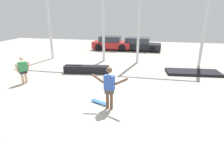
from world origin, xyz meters
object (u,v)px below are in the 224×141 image
object	(u,v)px
skateboarder	(109,86)
parked_car_black	(139,44)
parked_car_red	(111,43)
manual_pad	(193,72)
grind_box	(87,69)
bystander	(23,69)
skateboard	(99,102)

from	to	relation	value
skateboarder	parked_car_black	bearing A→B (deg)	96.68
skateboarder	parked_car_red	distance (m)	12.41
skateboarder	parked_car_red	bearing A→B (deg)	110.16
skateboarder	parked_car_black	size ratio (longest dim) A/B	0.39
manual_pad	parked_car_black	world-z (taller)	parked_car_black
grind_box	bystander	xyz separation A→B (m)	(-2.78, -2.33, 0.55)
parked_car_red	bystander	size ratio (longest dim) A/B	2.71
grind_box	manual_pad	bearing A→B (deg)	9.80
manual_pad	parked_car_black	xyz separation A→B (m)	(-3.80, 7.01, 0.55)
skateboarder	grind_box	world-z (taller)	skateboarder
skateboarder	grind_box	distance (m)	4.80
skateboarder	skateboard	distance (m)	1.09
skateboarder	bystander	size ratio (longest dim) A/B	1.18
skateboard	parked_car_black	distance (m)	12.02
skateboard	grind_box	xyz separation A→B (m)	(-1.86, 3.79, 0.17)
skateboard	bystander	world-z (taller)	bystander
parked_car_red	bystander	xyz separation A→B (m)	(-2.80, -10.40, 0.10)
skateboard	parked_car_black	xyz separation A→B (m)	(1.07, 11.96, 0.57)
parked_car_black	grind_box	bearing A→B (deg)	-106.30
skateboarder	bystander	xyz separation A→B (m)	(-5.15, 1.79, -0.18)
grind_box	parked_car_red	distance (m)	8.09
grind_box	manual_pad	world-z (taller)	grind_box
skateboard	bystander	size ratio (longest dim) A/B	0.55
skateboard	grind_box	world-z (taller)	grind_box
parked_car_red	parked_car_black	size ratio (longest dim) A/B	0.89
manual_pad	parked_car_red	distance (m)	9.65
skateboarder	parked_car_black	xyz separation A→B (m)	(0.55, 12.28, -0.34)
bystander	skateboarder	bearing A→B (deg)	103.79
manual_pad	parked_car_red	bearing A→B (deg)	134.12
manual_pad	skateboarder	bearing A→B (deg)	-129.55
grind_box	manual_pad	distance (m)	6.83
parked_car_red	bystander	world-z (taller)	bystander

